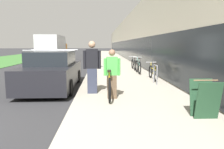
% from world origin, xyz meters
% --- Properties ---
extents(sidewalk_slab, '(3.86, 70.00, 0.13)m').
position_xyz_m(sidewalk_slab, '(5.18, 21.00, 0.06)').
color(sidewalk_slab, '#B2AA99').
rests_on(sidewalk_slab, ground).
extents(storefront_facade, '(10.01, 70.00, 5.16)m').
position_xyz_m(storefront_facade, '(12.14, 29.00, 2.58)').
color(storefront_facade, beige).
rests_on(storefront_facade, ground).
extents(lawn_strip, '(7.81, 70.00, 0.03)m').
position_xyz_m(lawn_strip, '(-7.55, 25.00, 0.01)').
color(lawn_strip, '#3D7533').
rests_on(lawn_strip, ground).
extents(tandem_bicycle, '(0.52, 2.43, 0.94)m').
position_xyz_m(tandem_bicycle, '(4.36, 2.99, 0.52)').
color(tandem_bicycle, black).
rests_on(tandem_bicycle, sidewalk_slab).
extents(person_rider, '(0.53, 0.21, 1.55)m').
position_xyz_m(person_rider, '(4.46, 2.70, 0.91)').
color(person_rider, brown).
rests_on(person_rider, sidewalk_slab).
extents(person_bystander, '(0.62, 0.24, 1.82)m').
position_xyz_m(person_bystander, '(3.80, 3.49, 1.05)').
color(person_bystander, '#33384C').
rests_on(person_bystander, sidewalk_slab).
extents(bike_rack_hoop, '(0.05, 0.60, 0.84)m').
position_xyz_m(bike_rack_hoop, '(6.46, 5.14, 0.64)').
color(bike_rack_hoop, gray).
rests_on(bike_rack_hoop, sidewalk_slab).
extents(cruiser_bike_nearest, '(0.52, 1.79, 0.83)m').
position_xyz_m(cruiser_bike_nearest, '(6.65, 6.38, 0.48)').
color(cruiser_bike_nearest, black).
rests_on(cruiser_bike_nearest, sidewalk_slab).
extents(cruiser_bike_middle, '(0.52, 1.73, 0.95)m').
position_xyz_m(cruiser_bike_middle, '(6.31, 8.77, 0.53)').
color(cruiser_bike_middle, black).
rests_on(cruiser_bike_middle, sidewalk_slab).
extents(cruiser_bike_farthest, '(0.52, 1.83, 0.88)m').
position_xyz_m(cruiser_bike_farthest, '(6.33, 10.77, 0.50)').
color(cruiser_bike_farthest, black).
rests_on(cruiser_bike_farthest, sidewalk_slab).
extents(sandwich_board_sign, '(0.56, 0.56, 0.90)m').
position_xyz_m(sandwich_board_sign, '(6.53, 0.73, 0.58)').
color(sandwich_board_sign, '#23472D').
rests_on(sandwich_board_sign, sidewalk_slab).
extents(parked_sedan_curbside, '(2.01, 4.70, 1.62)m').
position_xyz_m(parked_sedan_curbside, '(2.08, 5.05, 0.72)').
color(parked_sedan_curbside, black).
rests_on(parked_sedan_curbside, ground).
extents(moving_truck, '(2.54, 7.56, 2.91)m').
position_xyz_m(moving_truck, '(-1.88, 23.20, 1.47)').
color(moving_truck, orange).
rests_on(moving_truck, ground).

